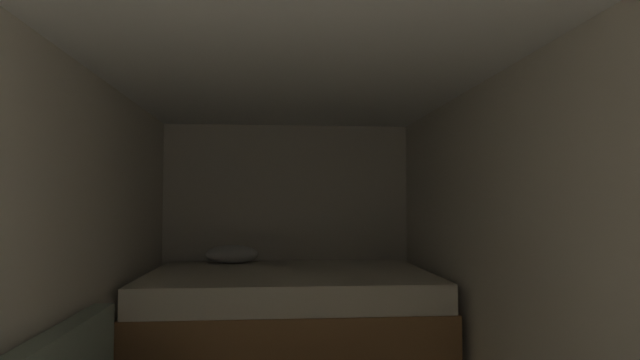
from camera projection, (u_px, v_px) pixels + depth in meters
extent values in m
cube|color=beige|center=(287.00, 228.00, 5.39)|extent=(2.59, 0.05, 2.12)
cube|color=beige|center=(31.00, 257.00, 2.47)|extent=(0.05, 5.59, 2.12)
cube|color=beige|center=(548.00, 253.00, 2.69)|extent=(0.05, 5.59, 2.12)
cube|color=white|center=(301.00, 37.00, 2.63)|extent=(2.59, 5.59, 0.05)
cube|color=olive|center=(289.00, 328.00, 4.42)|extent=(2.37, 1.72, 0.53)
cube|color=beige|center=(289.00, 284.00, 4.44)|extent=(2.33, 1.68, 0.22)
ellipsoid|color=white|center=(232.00, 254.00, 5.05)|extent=(0.50, 0.33, 0.17)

